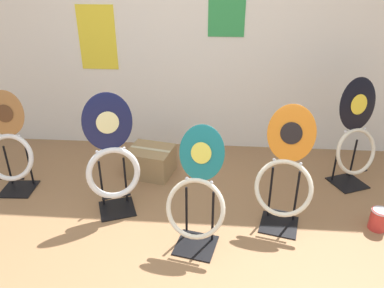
% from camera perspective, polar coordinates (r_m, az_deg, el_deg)
% --- Properties ---
extents(wall_back, '(8.00, 0.07, 2.60)m').
position_cam_1_polar(wall_back, '(3.80, 0.01, 17.95)').
color(wall_back, silver).
rests_on(wall_back, ground_plane).
extents(toilet_seat_display_woodgrain, '(0.42, 0.29, 0.90)m').
position_cam_1_polar(toilet_seat_display_woodgrain, '(3.54, -26.05, -0.73)').
color(toilet_seat_display_woodgrain, black).
rests_on(toilet_seat_display_woodgrain, ground_plane).
extents(toilet_seat_display_jazz_black, '(0.45, 0.37, 0.98)m').
position_cam_1_polar(toilet_seat_display_jazz_black, '(3.55, 23.68, 1.10)').
color(toilet_seat_display_jazz_black, black).
rests_on(toilet_seat_display_jazz_black, ground_plane).
extents(toilet_seat_display_navy_moon, '(0.44, 0.36, 1.00)m').
position_cam_1_polar(toilet_seat_display_navy_moon, '(2.95, -12.12, -2.32)').
color(toilet_seat_display_navy_moon, black).
rests_on(toilet_seat_display_navy_moon, ground_plane).
extents(toilet_seat_display_orange_sun, '(0.47, 0.44, 0.93)m').
position_cam_1_polar(toilet_seat_display_orange_sun, '(2.84, 14.03, -4.65)').
color(toilet_seat_display_orange_sun, black).
rests_on(toilet_seat_display_orange_sun, ground_plane).
extents(toilet_seat_display_teal_sax, '(0.45, 0.40, 0.88)m').
position_cam_1_polar(toilet_seat_display_teal_sax, '(2.57, 0.79, -8.04)').
color(toilet_seat_display_teal_sax, black).
rests_on(toilet_seat_display_teal_sax, ground_plane).
extents(paint_can, '(0.14, 0.14, 0.17)m').
position_cam_1_polar(paint_can, '(3.22, 26.59, -10.14)').
color(paint_can, red).
rests_on(paint_can, ground_plane).
extents(storage_box, '(0.47, 0.43, 0.26)m').
position_cam_1_polar(storage_box, '(3.59, -6.29, -2.61)').
color(storage_box, '#93754C').
rests_on(storage_box, ground_plane).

